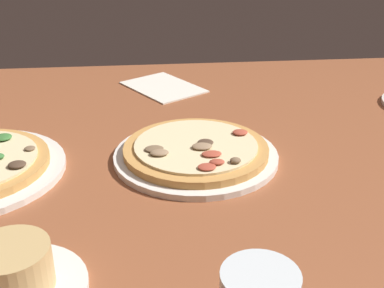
% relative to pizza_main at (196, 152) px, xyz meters
% --- Properties ---
extents(dining_table, '(1.50, 1.10, 0.04)m').
position_rel_pizza_main_xyz_m(dining_table, '(0.01, 0.01, -0.03)').
color(dining_table, brown).
rests_on(dining_table, ground).
extents(pizza_main, '(0.26, 0.26, 0.03)m').
position_rel_pizza_main_xyz_m(pizza_main, '(0.00, 0.00, 0.00)').
color(pizza_main, silver).
rests_on(pizza_main, dining_table).
extents(ramekin_on_saucer, '(0.15, 0.15, 0.06)m').
position_rel_pizza_main_xyz_m(ramekin_on_saucer, '(0.22, 0.29, 0.01)').
color(ramekin_on_saucer, silver).
rests_on(ramekin_on_saucer, dining_table).
extents(paper_menu, '(0.20, 0.21, 0.00)m').
position_rel_pizza_main_xyz_m(paper_menu, '(0.04, -0.35, -0.01)').
color(paper_menu, silver).
rests_on(paper_menu, dining_table).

